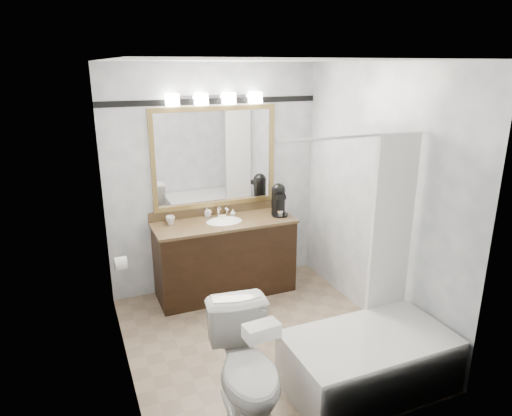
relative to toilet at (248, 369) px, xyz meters
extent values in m
cube|color=gray|center=(0.48, 0.88, -0.42)|extent=(2.40, 2.60, 0.01)
cube|color=white|center=(0.48, 0.88, 2.09)|extent=(2.40, 2.60, 0.01)
cube|color=white|center=(0.48, 2.18, 0.84)|extent=(2.40, 0.01, 2.50)
cube|color=white|center=(0.48, -0.43, 0.84)|extent=(2.40, 0.01, 2.50)
cube|color=white|center=(-0.72, 0.88, 0.84)|extent=(0.01, 2.60, 2.50)
cube|color=white|center=(1.69, 0.88, 0.84)|extent=(0.01, 2.60, 2.50)
cube|color=black|center=(0.48, 1.89, 0.00)|extent=(1.50, 0.55, 0.82)
cube|color=olive|center=(0.48, 1.89, 0.42)|extent=(1.53, 0.58, 0.03)
cube|color=olive|center=(0.48, 2.16, 0.49)|extent=(1.53, 0.03, 0.10)
ellipsoid|color=white|center=(0.48, 1.89, 0.41)|extent=(0.44, 0.34, 0.14)
cube|color=#A7884B|center=(0.48, 2.16, 1.61)|extent=(1.40, 0.04, 0.05)
cube|color=#A7884B|center=(0.48, 2.16, 0.56)|extent=(1.40, 0.04, 0.05)
cube|color=#A7884B|center=(-0.19, 2.16, 1.09)|extent=(0.05, 0.04, 1.00)
cube|color=#A7884B|center=(1.16, 2.16, 1.09)|extent=(0.05, 0.04, 1.00)
cube|color=white|center=(0.48, 2.16, 1.09)|extent=(1.30, 0.01, 1.00)
cube|color=silver|center=(0.48, 2.15, 1.74)|extent=(0.90, 0.05, 0.03)
cube|color=white|center=(0.03, 2.10, 1.72)|extent=(0.12, 0.12, 0.12)
cube|color=white|center=(0.33, 2.10, 1.72)|extent=(0.12, 0.12, 0.12)
cube|color=white|center=(0.63, 2.10, 1.72)|extent=(0.12, 0.12, 0.12)
cube|color=white|center=(0.93, 2.10, 1.72)|extent=(0.12, 0.12, 0.12)
cube|color=black|center=(0.48, 2.17, 1.69)|extent=(2.40, 0.01, 0.06)
cube|color=white|center=(1.01, -0.04, -0.19)|extent=(1.30, 0.72, 0.45)
cylinder|color=silver|center=(1.01, 0.34, 1.54)|extent=(1.30, 0.02, 0.02)
cube|color=white|center=(1.43, 0.33, 0.76)|extent=(0.40, 0.04, 1.55)
cylinder|color=white|center=(-0.66, 1.54, 0.29)|extent=(0.11, 0.12, 0.12)
imported|color=white|center=(0.00, 0.00, 0.00)|extent=(0.55, 0.85, 0.82)
cube|color=white|center=(0.00, -0.24, 0.46)|extent=(0.24, 0.14, 0.09)
cylinder|color=black|center=(1.12, 1.83, 0.45)|extent=(0.19, 0.19, 0.02)
cylinder|color=black|center=(1.13, 1.89, 0.58)|extent=(0.15, 0.15, 0.27)
sphere|color=black|center=(1.13, 1.89, 0.72)|extent=(0.16, 0.16, 0.16)
cube|color=black|center=(1.11, 1.81, 0.67)|extent=(0.12, 0.12, 0.05)
cylinder|color=silver|center=(1.11, 1.81, 0.48)|extent=(0.06, 0.06, 0.06)
imported|color=white|center=(-0.06, 2.08, 0.48)|extent=(0.11, 0.11, 0.07)
imported|color=white|center=(-0.07, 2.01, 0.48)|extent=(0.11, 0.11, 0.08)
imported|color=white|center=(0.36, 2.11, 0.49)|extent=(0.06, 0.06, 0.10)
imported|color=white|center=(0.63, 2.03, 0.48)|extent=(0.07, 0.07, 0.07)
cube|color=beige|center=(0.50, 2.01, 0.45)|extent=(0.10, 0.08, 0.03)
camera|label=1|loc=(-1.00, -2.54, 2.06)|focal=32.00mm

